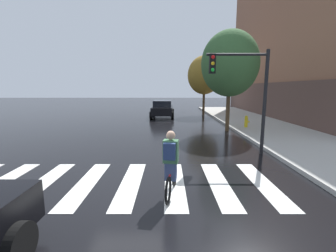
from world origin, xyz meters
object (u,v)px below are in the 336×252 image
(traffic_light_near, at_px, (246,84))
(street_tree_mid, at_px, (205,75))
(cyclist, at_px, (171,164))
(street_tree_near, at_px, (230,64))
(fire_hydrant, at_px, (247,121))
(sedan_mid, at_px, (163,109))

(traffic_light_near, height_order, street_tree_mid, street_tree_mid)
(cyclist, xyz_separation_m, traffic_light_near, (3.00, 3.76, 2.02))
(street_tree_mid, bearing_deg, traffic_light_near, -92.32)
(street_tree_near, bearing_deg, street_tree_mid, 90.91)
(fire_hydrant, relative_size, street_tree_near, 0.13)
(cyclist, height_order, street_tree_mid, street_tree_mid)
(sedan_mid, bearing_deg, traffic_light_near, -73.62)
(sedan_mid, relative_size, street_tree_mid, 0.78)
(cyclist, xyz_separation_m, street_tree_mid, (3.56, 17.68, 3.15))
(fire_hydrant, relative_size, street_tree_mid, 0.13)
(traffic_light_near, relative_size, fire_hydrant, 5.38)
(fire_hydrant, height_order, street_tree_near, street_tree_near)
(traffic_light_near, bearing_deg, street_tree_mid, 87.68)
(sedan_mid, relative_size, fire_hydrant, 5.92)
(street_tree_near, bearing_deg, fire_hydrant, 22.87)
(street_tree_near, relative_size, street_tree_mid, 1.05)
(cyclist, xyz_separation_m, street_tree_near, (3.70, 8.83, 3.33))
(sedan_mid, height_order, street_tree_mid, street_tree_mid)
(traffic_light_near, xyz_separation_m, fire_hydrant, (2.12, 5.66, -2.33))
(fire_hydrant, distance_m, street_tree_near, 3.96)
(cyclist, bearing_deg, fire_hydrant, 61.50)
(cyclist, bearing_deg, traffic_light_near, 51.43)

